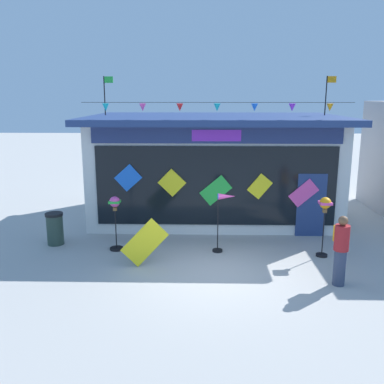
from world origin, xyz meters
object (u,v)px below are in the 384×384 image
wind_spinner_left (224,211)px  person_near_camera (341,249)px  display_kite_on_ground (145,242)px  wind_spinner_far_left (115,212)px  trash_bin (55,228)px  kite_shop_building (214,166)px  wind_spinner_center_left (325,211)px

wind_spinner_left → person_near_camera: size_ratio=1.02×
wind_spinner_left → display_kite_on_ground: bearing=-153.8°
wind_spinner_far_left → wind_spinner_left: wind_spinner_left is taller
wind_spinner_left → trash_bin: size_ratio=1.77×
trash_bin → wind_spinner_left: bearing=-5.8°
kite_shop_building → person_near_camera: bearing=-64.8°
wind_spinner_left → wind_spinner_far_left: bearing=178.3°
trash_bin → kite_shop_building: bearing=34.7°
wind_spinner_far_left → trash_bin: 2.05m
wind_spinner_far_left → person_near_camera: person_near_camera is taller
wind_spinner_left → wind_spinner_center_left: bearing=-6.1°
trash_bin → wind_spinner_far_left: bearing=-12.4°
wind_spinner_far_left → kite_shop_building: bearing=52.3°
wind_spinner_center_left → person_near_camera: person_near_camera is taller
wind_spinner_far_left → trash_bin: bearing=167.6°
kite_shop_building → display_kite_on_ground: kite_shop_building is taller
kite_shop_building → wind_spinner_center_left: 5.05m
person_near_camera → trash_bin: (-7.57, 2.60, -0.40)m
kite_shop_building → wind_spinner_left: (0.18, -3.82, -0.64)m
kite_shop_building → wind_spinner_left: bearing=-87.3°
wind_spinner_far_left → person_near_camera: size_ratio=0.94×
wind_spinner_left → person_near_camera: wind_spinner_left is taller
wind_spinner_center_left → trash_bin: 7.77m
person_near_camera → display_kite_on_ground: person_near_camera is taller
wind_spinner_center_left → wind_spinner_left: bearing=173.9°
person_near_camera → display_kite_on_ground: bearing=169.5°
display_kite_on_ground → wind_spinner_left: bearing=26.2°
person_near_camera → display_kite_on_ground: size_ratio=1.46×
trash_bin → display_kite_on_ground: (2.88, -1.54, 0.14)m
kite_shop_building → trash_bin: 5.98m
wind_spinner_left → display_kite_on_ground: wind_spinner_left is taller
trash_bin → wind_spinner_center_left: bearing=-5.9°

